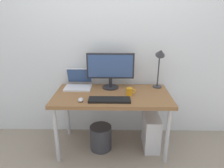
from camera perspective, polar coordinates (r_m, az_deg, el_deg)
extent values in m
plane|color=gray|center=(2.63, 0.00, -17.28)|extent=(6.00, 6.00, 0.00)
cube|color=silver|center=(2.51, 0.15, 13.23)|extent=(4.40, 0.04, 2.60)
cube|color=brown|center=(2.28, 0.00, -3.31)|extent=(1.31, 0.66, 0.04)
cylinder|color=#B2B2B7|center=(2.30, -15.60, -13.90)|extent=(0.04, 0.04, 0.67)
cylinder|color=#B2B2B7|center=(2.29, 15.50, -14.18)|extent=(0.04, 0.04, 0.67)
cylinder|color=#B2B2B7|center=(2.75, -12.54, -7.76)|extent=(0.04, 0.04, 0.67)
cylinder|color=#B2B2B7|center=(2.74, 12.81, -7.95)|extent=(0.04, 0.04, 0.67)
cylinder|color=#232328|center=(2.46, -0.44, -0.91)|extent=(0.20, 0.20, 0.01)
cylinder|color=#232328|center=(2.44, -0.44, 0.45)|extent=(0.04, 0.04, 0.11)
cube|color=#232328|center=(2.38, -0.46, 5.19)|extent=(0.56, 0.03, 0.31)
cube|color=#334C7F|center=(2.36, -0.47, 5.08)|extent=(0.53, 0.01, 0.27)
cube|color=silver|center=(2.46, -9.68, -1.10)|extent=(0.32, 0.22, 0.02)
cube|color=silver|center=(2.56, -9.27, 2.33)|extent=(0.32, 0.07, 0.20)
cube|color=#334C7F|center=(2.55, -9.30, 2.32)|extent=(0.30, 0.06, 0.18)
cylinder|color=#333338|center=(2.54, 12.74, -0.73)|extent=(0.11, 0.11, 0.01)
cylinder|color=#333338|center=(2.48, 13.10, 3.72)|extent=(0.02, 0.02, 0.40)
cone|color=#333338|center=(2.39, 13.71, 8.71)|extent=(0.11, 0.14, 0.13)
cube|color=black|center=(2.10, -0.72, -4.52)|extent=(0.44, 0.14, 0.02)
ellipsoid|color=#B2B2B7|center=(2.11, -8.92, -4.45)|extent=(0.06, 0.09, 0.03)
cylinder|color=orange|center=(2.24, 4.98, -2.14)|extent=(0.07, 0.07, 0.08)
torus|color=orange|center=(2.24, 6.21, -2.04)|extent=(0.05, 0.01, 0.05)
cube|color=silver|center=(2.55, 11.06, -13.20)|extent=(0.18, 0.36, 0.42)
cylinder|color=#333338|center=(2.52, -3.21, -14.98)|extent=(0.26, 0.26, 0.30)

